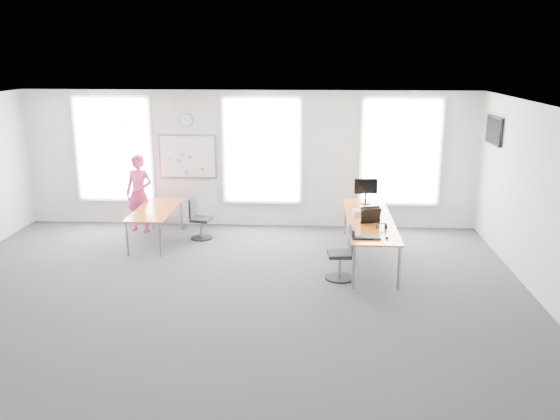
# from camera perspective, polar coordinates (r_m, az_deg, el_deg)

# --- Properties ---
(floor) EXTENTS (10.00, 10.00, 0.00)m
(floor) POSITION_cam_1_polar(r_m,az_deg,el_deg) (9.69, -5.60, -8.05)
(floor) COLOR #242528
(floor) RESTS_ON ground
(ceiling) EXTENTS (10.00, 10.00, 0.00)m
(ceiling) POSITION_cam_1_polar(r_m,az_deg,el_deg) (8.97, -6.08, 9.90)
(ceiling) COLOR white
(ceiling) RESTS_ON ground
(wall_back) EXTENTS (10.00, 0.00, 10.00)m
(wall_back) POSITION_cam_1_polar(r_m,az_deg,el_deg) (13.09, -3.04, 4.90)
(wall_back) COLOR silver
(wall_back) RESTS_ON ground
(wall_front) EXTENTS (10.00, 0.00, 10.00)m
(wall_front) POSITION_cam_1_polar(r_m,az_deg,el_deg) (5.52, -12.54, -9.74)
(wall_front) COLOR silver
(wall_front) RESTS_ON ground
(wall_right) EXTENTS (0.00, 10.00, 10.00)m
(wall_right) POSITION_cam_1_polar(r_m,az_deg,el_deg) (9.75, 24.56, 0.08)
(wall_right) COLOR silver
(wall_right) RESTS_ON ground
(window_left) EXTENTS (1.60, 0.06, 2.20)m
(window_left) POSITION_cam_1_polar(r_m,az_deg,el_deg) (13.70, -15.69, 5.66)
(window_left) COLOR white
(window_left) RESTS_ON wall_back
(window_mid) EXTENTS (1.60, 0.06, 2.20)m
(window_mid) POSITION_cam_1_polar(r_m,az_deg,el_deg) (13.00, -1.74, 5.74)
(window_mid) COLOR white
(window_mid) RESTS_ON wall_back
(window_right) EXTENTS (1.60, 0.06, 2.20)m
(window_right) POSITION_cam_1_polar(r_m,az_deg,el_deg) (13.07, 11.53, 5.49)
(window_right) COLOR white
(window_right) RESTS_ON wall_back
(desk_right) EXTENTS (0.85, 3.19, 0.78)m
(desk_right) POSITION_cam_1_polar(r_m,az_deg,el_deg) (11.18, 8.58, -1.06)
(desk_right) COLOR #B76319
(desk_right) RESTS_ON ground
(desk_left) EXTENTS (0.77, 1.92, 0.70)m
(desk_left) POSITION_cam_1_polar(r_m,az_deg,el_deg) (12.31, -11.89, -0.15)
(desk_left) COLOR #B76319
(desk_left) RESTS_ON ground
(chair_right) EXTENTS (0.49, 0.49, 0.92)m
(chair_right) POSITION_cam_1_polar(r_m,az_deg,el_deg) (10.19, 6.10, -4.47)
(chair_right) COLOR black
(chair_right) RESTS_ON ground
(chair_left) EXTENTS (0.46, 0.46, 0.86)m
(chair_left) POSITION_cam_1_polar(r_m,az_deg,el_deg) (12.45, -7.82, -1.05)
(chair_left) COLOR black
(chair_left) RESTS_ON ground
(person) EXTENTS (0.69, 0.52, 1.68)m
(person) POSITION_cam_1_polar(r_m,az_deg,el_deg) (13.09, -13.40, 1.57)
(person) COLOR #CF3167
(person) RESTS_ON ground
(whiteboard) EXTENTS (1.20, 0.03, 0.90)m
(whiteboard) POSITION_cam_1_polar(r_m,az_deg,el_deg) (13.28, -8.88, 5.10)
(whiteboard) COLOR white
(whiteboard) RESTS_ON wall_back
(wall_clock) EXTENTS (0.30, 0.04, 0.30)m
(wall_clock) POSITION_cam_1_polar(r_m,az_deg,el_deg) (13.17, -9.02, 8.53)
(wall_clock) COLOR gray
(wall_clock) RESTS_ON wall_back
(tv) EXTENTS (0.06, 0.90, 0.55)m
(tv) POSITION_cam_1_polar(r_m,az_deg,el_deg) (12.40, 19.91, 7.22)
(tv) COLOR black
(tv) RESTS_ON wall_right
(keyboard) EXTENTS (0.48, 0.19, 0.02)m
(keyboard) POSITION_cam_1_polar(r_m,az_deg,el_deg) (9.95, 8.32, -2.68)
(keyboard) COLOR black
(keyboard) RESTS_ON desk_right
(mouse) EXTENTS (0.07, 0.11, 0.04)m
(mouse) POSITION_cam_1_polar(r_m,az_deg,el_deg) (10.00, 10.26, -2.63)
(mouse) COLOR black
(mouse) RESTS_ON desk_right
(lens_cap) EXTENTS (0.07, 0.07, 0.01)m
(lens_cap) POSITION_cam_1_polar(r_m,az_deg,el_deg) (10.36, 9.75, -2.09)
(lens_cap) COLOR black
(lens_cap) RESTS_ON desk_right
(headphones) EXTENTS (0.19, 0.10, 0.11)m
(headphones) POSITION_cam_1_polar(r_m,az_deg,el_deg) (10.53, 9.72, -1.53)
(headphones) COLOR black
(headphones) RESTS_ON desk_right
(laptop_sleeve) EXTENTS (0.38, 0.30, 0.30)m
(laptop_sleeve) POSITION_cam_1_polar(r_m,az_deg,el_deg) (10.82, 8.73, -0.52)
(laptop_sleeve) COLOR black
(laptop_sleeve) RESTS_ON desk_right
(paper_stack) EXTENTS (0.35, 0.28, 0.12)m
(paper_stack) POSITION_cam_1_polar(r_m,az_deg,el_deg) (11.31, 7.85, -0.28)
(paper_stack) COLOR beige
(paper_stack) RESTS_ON desk_right
(monitor) EXTENTS (0.48, 0.19, 0.53)m
(monitor) POSITION_cam_1_polar(r_m,az_deg,el_deg) (12.16, 8.26, 2.04)
(monitor) COLOR black
(monitor) RESTS_ON desk_right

